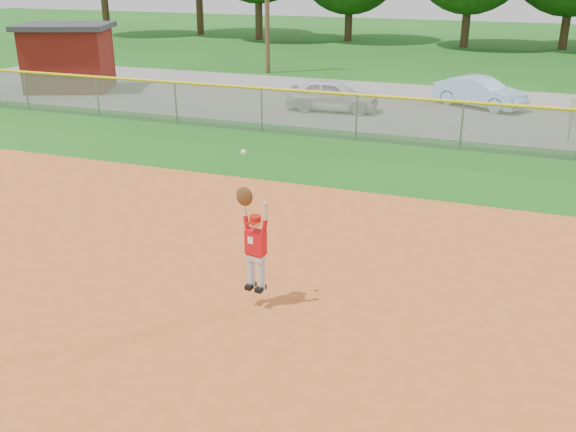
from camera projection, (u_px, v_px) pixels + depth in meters
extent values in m
plane|color=#185513|center=(222.00, 265.00, 12.34)|extent=(120.00, 120.00, 0.00)
cube|color=#BA5421|center=(135.00, 345.00, 9.72)|extent=(24.00, 16.00, 0.04)
cube|color=slate|center=(393.00, 105.00, 26.28)|extent=(44.00, 10.00, 0.03)
imported|color=silver|center=(332.00, 95.00, 24.98)|extent=(3.70, 1.75, 1.22)
imported|color=#8CB6D1|center=(480.00, 92.00, 25.57)|extent=(3.84, 2.76, 1.20)
cube|color=#5D130D|center=(68.00, 60.00, 28.82)|extent=(4.20, 3.71, 2.73)
cube|color=#333338|center=(64.00, 26.00, 28.28)|extent=(4.77, 4.27, 0.22)
cylinder|color=gray|center=(570.00, 126.00, 20.63)|extent=(0.05, 0.05, 1.09)
cube|color=gray|center=(356.00, 118.00, 20.78)|extent=(40.00, 0.03, 1.50)
cylinder|color=yellow|center=(357.00, 95.00, 20.51)|extent=(40.00, 0.10, 0.10)
cylinder|color=gray|center=(26.00, 91.00, 25.12)|extent=(0.06, 0.06, 1.50)
cylinder|color=gray|center=(98.00, 97.00, 24.04)|extent=(0.06, 0.06, 1.50)
cylinder|color=gray|center=(176.00, 103.00, 22.95)|extent=(0.06, 0.06, 1.50)
cylinder|color=gray|center=(262.00, 110.00, 21.87)|extent=(0.06, 0.06, 1.50)
cylinder|color=gray|center=(356.00, 118.00, 20.78)|extent=(0.06, 0.06, 1.50)
cylinder|color=gray|center=(462.00, 126.00, 19.70)|extent=(0.06, 0.06, 1.50)
cylinder|color=#422D1C|center=(259.00, 9.00, 48.12)|extent=(0.56, 0.56, 4.43)
cylinder|color=#422D1C|center=(349.00, 12.00, 47.48)|extent=(0.56, 0.56, 4.11)
cylinder|color=#422D1C|center=(467.00, 12.00, 43.69)|extent=(0.56, 0.56, 4.64)
cylinder|color=#422D1C|center=(568.00, 12.00, 42.61)|extent=(0.56, 0.56, 4.89)
cylinder|color=silver|center=(251.00, 273.00, 10.66)|extent=(0.14, 0.14, 0.54)
cylinder|color=silver|center=(261.00, 275.00, 10.57)|extent=(0.14, 0.14, 0.54)
cube|color=black|center=(251.00, 286.00, 10.72)|extent=(0.14, 0.23, 0.08)
cube|color=black|center=(261.00, 289.00, 10.63)|extent=(0.14, 0.23, 0.08)
cube|color=silver|center=(256.00, 257.00, 10.50)|extent=(0.30, 0.19, 0.11)
cube|color=maroon|center=(256.00, 254.00, 10.48)|extent=(0.32, 0.21, 0.04)
cube|color=red|center=(256.00, 242.00, 10.40)|extent=(0.35, 0.22, 0.41)
cube|color=white|center=(250.00, 240.00, 10.33)|extent=(0.10, 0.02, 0.12)
sphere|color=beige|center=(255.00, 222.00, 10.27)|extent=(0.21, 0.21, 0.19)
cylinder|color=#B1170A|center=(255.00, 219.00, 10.25)|extent=(0.22, 0.22, 0.09)
cube|color=#B1170A|center=(252.00, 223.00, 10.19)|extent=(0.16, 0.13, 0.02)
cylinder|color=red|center=(246.00, 222.00, 10.37)|extent=(0.12, 0.09, 0.23)
cylinder|color=beige|center=(245.00, 209.00, 10.29)|extent=(0.09, 0.08, 0.24)
ellipsoid|color=#4C2D14|center=(244.00, 196.00, 10.22)|extent=(0.30, 0.17, 0.33)
sphere|color=white|center=(243.00, 152.00, 9.95)|extent=(0.09, 0.09, 0.08)
cylinder|color=red|center=(265.00, 226.00, 10.21)|extent=(0.12, 0.09, 0.23)
cylinder|color=beige|center=(266.00, 213.00, 10.12)|extent=(0.09, 0.08, 0.24)
sphere|color=beige|center=(265.00, 204.00, 10.06)|extent=(0.10, 0.10, 0.09)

